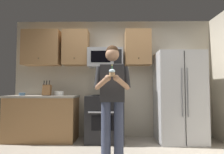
{
  "coord_description": "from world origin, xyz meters",
  "views": [
    {
      "loc": [
        0.05,
        -2.59,
        1.07
      ],
      "look_at": [
        0.0,
        0.43,
        1.25
      ],
      "focal_mm": 30.6,
      "sensor_mm": 36.0,
      "label": 1
    }
  ],
  "objects": [
    {
      "name": "bowl_large_white",
      "position": [
        -1.12,
        1.41,
        0.97
      ],
      "size": [
        0.2,
        0.2,
        0.09
      ],
      "color": "white",
      "rests_on": "counter_left"
    },
    {
      "name": "wall_back",
      "position": [
        0.0,
        1.75,
        1.3
      ],
      "size": [
        4.4,
        0.1,
        2.6
      ],
      "primitive_type": "cube",
      "color": "#B7AD99",
      "rests_on": "ground"
    },
    {
      "name": "knife_block",
      "position": [
        -1.35,
        1.33,
        1.03
      ],
      "size": [
        0.16,
        0.15,
        0.32
      ],
      "color": "brown",
      "rests_on": "counter_left"
    },
    {
      "name": "person",
      "position": [
        0.01,
        0.42,
        1.0
      ],
      "size": [
        0.6,
        0.48,
        1.76
      ],
      "color": "#383F59",
      "rests_on": "ground"
    },
    {
      "name": "refrigerator",
      "position": [
        1.35,
        1.32,
        0.9
      ],
      "size": [
        0.9,
        0.75,
        1.8
      ],
      "color": "#B7BABF",
      "rests_on": "ground"
    },
    {
      "name": "microwave",
      "position": [
        -0.15,
        1.48,
        1.72
      ],
      "size": [
        0.74,
        0.41,
        0.4
      ],
      "color": "#9EA0A5"
    },
    {
      "name": "oven_range",
      "position": [
        -0.15,
        1.36,
        0.46
      ],
      "size": [
        0.76,
        0.7,
        0.93
      ],
      "color": "black",
      "rests_on": "ground"
    },
    {
      "name": "bowl_small_colored",
      "position": [
        -1.89,
        1.37,
        0.95
      ],
      "size": [
        0.13,
        0.13,
        0.06
      ],
      "color": "#4C7299",
      "rests_on": "counter_left"
    },
    {
      "name": "cabinet_row_upper",
      "position": [
        -0.72,
        1.53,
        1.95
      ],
      "size": [
        2.78,
        0.36,
        0.76
      ],
      "color": "#9E7247"
    },
    {
      "name": "cupcake",
      "position": [
        0.01,
        0.09,
        1.29
      ],
      "size": [
        0.09,
        0.09,
        0.17
      ],
      "color": "#A87F56"
    },
    {
      "name": "counter_left",
      "position": [
        -1.45,
        1.38,
        0.46
      ],
      "size": [
        1.44,
        0.66,
        0.92
      ],
      "color": "#9E7247",
      "rests_on": "ground"
    }
  ]
}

